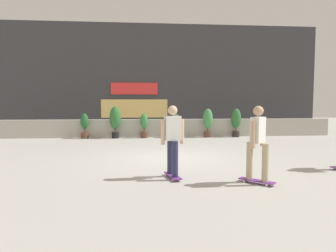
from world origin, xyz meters
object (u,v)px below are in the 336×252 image
at_px(potted_plant_2, 144,125).
at_px(potted_plant_3, 175,124).
at_px(skater_by_wall_left, 258,141).
at_px(potted_plant_0, 85,125).
at_px(potted_plant_5, 236,121).
at_px(skater_by_wall_right, 173,138).
at_px(potted_plant_4, 208,121).
at_px(potted_plant_1, 115,120).

height_order(potted_plant_2, potted_plant_3, potted_plant_3).
bearing_deg(skater_by_wall_left, potted_plant_0, 120.62).
distance_m(potted_plant_5, skater_by_wall_right, 9.23).
distance_m(potted_plant_3, potted_plant_4, 1.67).
bearing_deg(potted_plant_1, potted_plant_2, -0.00).
bearing_deg(potted_plant_4, skater_by_wall_right, -107.91).
bearing_deg(potted_plant_4, potted_plant_2, 180.00).
bearing_deg(potted_plant_2, potted_plant_0, 180.00).
bearing_deg(potted_plant_0, skater_by_wall_left, -59.38).
xyz_separation_m(potted_plant_0, potted_plant_1, (1.49, 0.00, 0.26)).
height_order(potted_plant_5, skater_by_wall_right, skater_by_wall_right).
bearing_deg(potted_plant_5, skater_by_wall_left, -104.84).
bearing_deg(potted_plant_2, potted_plant_1, 180.00).
xyz_separation_m(potted_plant_1, potted_plant_2, (1.42, -0.00, -0.27)).
distance_m(potted_plant_1, potted_plant_4, 4.65).
distance_m(potted_plant_0, potted_plant_5, 7.61).
bearing_deg(potted_plant_1, potted_plant_3, 0.00).
relative_size(potted_plant_2, skater_by_wall_right, 0.72).
bearing_deg(potted_plant_4, skater_by_wall_left, -95.68).
bearing_deg(potted_plant_3, potted_plant_1, 180.00).
height_order(potted_plant_1, skater_by_wall_left, skater_by_wall_left).
relative_size(potted_plant_3, potted_plant_5, 0.84).
relative_size(potted_plant_3, skater_by_wall_left, 0.72).
height_order(potted_plant_4, skater_by_wall_left, skater_by_wall_left).
relative_size(potted_plant_2, potted_plant_4, 0.84).
bearing_deg(potted_plant_4, potted_plant_5, 0.00).
relative_size(potted_plant_4, skater_by_wall_right, 0.86).
relative_size(potted_plant_2, potted_plant_3, 0.99).
distance_m(potted_plant_5, skater_by_wall_left, 9.19).
distance_m(potted_plant_3, potted_plant_5, 3.13).
bearing_deg(skater_by_wall_right, skater_by_wall_left, -19.55).
distance_m(potted_plant_1, skater_by_wall_left, 9.65).
distance_m(potted_plant_2, skater_by_wall_left, 9.19).
bearing_deg(skater_by_wall_right, potted_plant_3, 83.05).
xyz_separation_m(potted_plant_1, potted_plant_4, (4.65, -0.00, -0.08)).
height_order(potted_plant_1, skater_by_wall_right, skater_by_wall_right).
xyz_separation_m(potted_plant_3, skater_by_wall_left, (0.78, -8.88, 0.28)).
xyz_separation_m(potted_plant_4, skater_by_wall_left, (-0.88, -8.88, 0.10)).
bearing_deg(potted_plant_5, potted_plant_2, -180.00).
height_order(potted_plant_0, skater_by_wall_left, skater_by_wall_left).
xyz_separation_m(potted_plant_4, potted_plant_5, (1.47, 0.00, 0.00)).
relative_size(potted_plant_3, skater_by_wall_right, 0.72).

